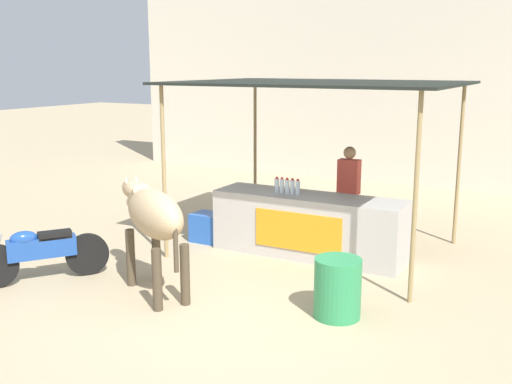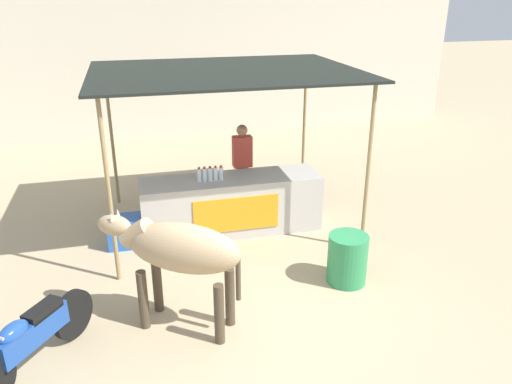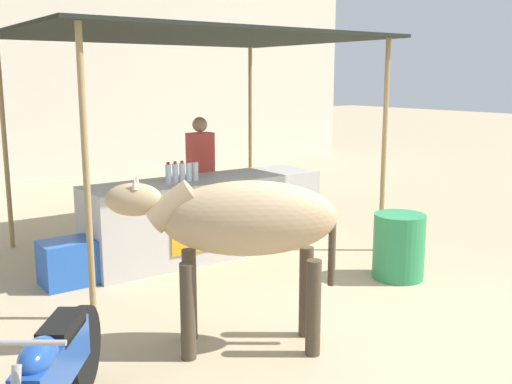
% 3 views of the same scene
% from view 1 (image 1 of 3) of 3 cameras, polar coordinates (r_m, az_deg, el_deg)
% --- Properties ---
extents(ground_plane, '(60.00, 60.00, 0.00)m').
position_cam_1_polar(ground_plane, '(7.63, -1.77, -10.52)').
color(ground_plane, tan).
extents(building_wall_far, '(16.00, 0.50, 6.17)m').
position_cam_1_polar(building_wall_far, '(15.30, 15.35, 12.22)').
color(building_wall_far, beige).
rests_on(building_wall_far, ground).
extents(stall_counter, '(3.00, 0.82, 0.96)m').
position_cam_1_polar(stall_counter, '(9.34, 5.01, -3.19)').
color(stall_counter, '#B2ADA8').
rests_on(stall_counter, ground).
extents(stall_awning, '(4.20, 3.20, 2.67)m').
position_cam_1_polar(stall_awning, '(9.30, 6.01, 9.76)').
color(stall_awning, black).
rests_on(stall_awning, ground).
extents(water_bottle_row, '(0.43, 0.07, 0.25)m').
position_cam_1_polar(water_bottle_row, '(9.30, 2.98, 0.54)').
color(water_bottle_row, silver).
rests_on(water_bottle_row, stall_counter).
extents(vendor_behind_counter, '(0.34, 0.22, 1.65)m').
position_cam_1_polar(vendor_behind_counter, '(9.80, 8.79, -0.34)').
color(vendor_behind_counter, '#383842').
rests_on(vendor_behind_counter, ground).
extents(cooler_box, '(0.60, 0.44, 0.48)m').
position_cam_1_polar(cooler_box, '(10.11, -4.36, -3.40)').
color(cooler_box, blue).
rests_on(cooler_box, ground).
extents(water_barrel, '(0.56, 0.56, 0.72)m').
position_cam_1_polar(water_barrel, '(7.17, 7.78, -9.05)').
color(water_barrel, '#2D8C51').
rests_on(water_barrel, ground).
extents(cow, '(1.74, 1.26, 1.44)m').
position_cam_1_polar(cow, '(7.74, -9.74, -2.28)').
color(cow, tan).
rests_on(cow, ground).
extents(motorcycle_parked, '(1.12, 1.50, 0.90)m').
position_cam_1_polar(motorcycle_parked, '(8.72, -19.85, -5.35)').
color(motorcycle_parked, black).
rests_on(motorcycle_parked, ground).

